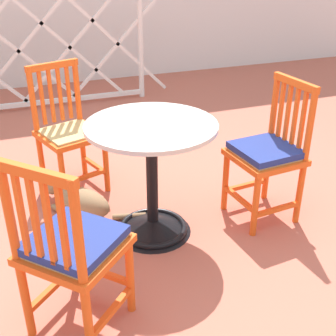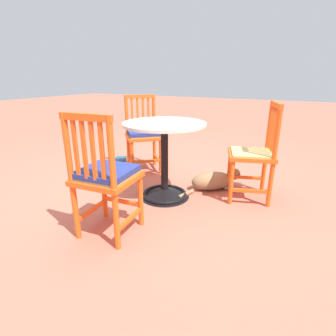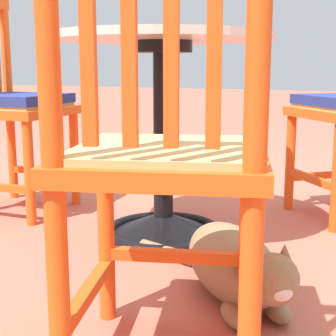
{
  "view_description": "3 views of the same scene",
  "coord_description": "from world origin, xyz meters",
  "px_view_note": "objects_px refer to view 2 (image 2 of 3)",
  "views": [
    {
      "loc": [
        -0.62,
        -2.09,
        1.63
      ],
      "look_at": [
        0.17,
        0.04,
        0.47
      ],
      "focal_mm": 47.13,
      "sensor_mm": 36.0,
      "label": 1
    },
    {
      "loc": [
        2.18,
        1.25,
        1.12
      ],
      "look_at": [
        0.26,
        0.23,
        0.37
      ],
      "focal_mm": 28.33,
      "sensor_mm": 36.0,
      "label": 2
    },
    {
      "loc": [
        -0.72,
        1.74,
        0.62
      ],
      "look_at": [
        0.13,
        0.01,
        0.24
      ],
      "focal_mm": 55.5,
      "sensor_mm": 36.0,
      "label": 3
    }
  ],
  "objects_px": {
    "cafe_table": "(165,169)",
    "tabby_cat": "(215,181)",
    "orange_chair_tucked_in": "(105,177)",
    "orange_chair_by_planter": "(143,135)",
    "pet_water_bowl": "(120,159)",
    "orange_chair_at_corner": "(254,155)"
  },
  "relations": [
    {
      "from": "orange_chair_tucked_in",
      "to": "pet_water_bowl",
      "type": "distance_m",
      "value": 1.85
    },
    {
      "from": "cafe_table",
      "to": "pet_water_bowl",
      "type": "relative_size",
      "value": 4.47
    },
    {
      "from": "orange_chair_tucked_in",
      "to": "tabby_cat",
      "type": "bearing_deg",
      "value": 158.69
    },
    {
      "from": "cafe_table",
      "to": "orange_chair_by_planter",
      "type": "xyz_separation_m",
      "value": [
        -0.57,
        -0.61,
        0.16
      ]
    },
    {
      "from": "tabby_cat",
      "to": "orange_chair_by_planter",
      "type": "bearing_deg",
      "value": -99.56
    },
    {
      "from": "tabby_cat",
      "to": "pet_water_bowl",
      "type": "height_order",
      "value": "tabby_cat"
    },
    {
      "from": "cafe_table",
      "to": "tabby_cat",
      "type": "bearing_deg",
      "value": 136.75
    },
    {
      "from": "orange_chair_at_corner",
      "to": "tabby_cat",
      "type": "bearing_deg",
      "value": -95.43
    },
    {
      "from": "pet_water_bowl",
      "to": "tabby_cat",
      "type": "bearing_deg",
      "value": 77.84
    },
    {
      "from": "orange_chair_tucked_in",
      "to": "tabby_cat",
      "type": "height_order",
      "value": "orange_chair_tucked_in"
    },
    {
      "from": "orange_chair_at_corner",
      "to": "pet_water_bowl",
      "type": "bearing_deg",
      "value": -100.86
    },
    {
      "from": "tabby_cat",
      "to": "orange_chair_at_corner",
      "type": "bearing_deg",
      "value": 84.57
    },
    {
      "from": "orange_chair_tucked_in",
      "to": "pet_water_bowl",
      "type": "relative_size",
      "value": 5.36
    },
    {
      "from": "pet_water_bowl",
      "to": "cafe_table",
      "type": "bearing_deg",
      "value": 56.64
    },
    {
      "from": "orange_chair_at_corner",
      "to": "pet_water_bowl",
      "type": "distance_m",
      "value": 1.92
    },
    {
      "from": "orange_chair_by_planter",
      "to": "cafe_table",
      "type": "bearing_deg",
      "value": 46.73
    },
    {
      "from": "orange_chair_by_planter",
      "to": "pet_water_bowl",
      "type": "xyz_separation_m",
      "value": [
        -0.15,
        -0.49,
        -0.42
      ]
    },
    {
      "from": "tabby_cat",
      "to": "pet_water_bowl",
      "type": "bearing_deg",
      "value": -102.16
    },
    {
      "from": "orange_chair_at_corner",
      "to": "pet_water_bowl",
      "type": "relative_size",
      "value": 5.36
    },
    {
      "from": "cafe_table",
      "to": "tabby_cat",
      "type": "xyz_separation_m",
      "value": [
        -0.41,
        0.38,
        -0.19
      ]
    },
    {
      "from": "cafe_table",
      "to": "orange_chair_tucked_in",
      "type": "height_order",
      "value": "orange_chair_tucked_in"
    },
    {
      "from": "orange_chair_tucked_in",
      "to": "orange_chair_by_planter",
      "type": "bearing_deg",
      "value": -157.79
    }
  ]
}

